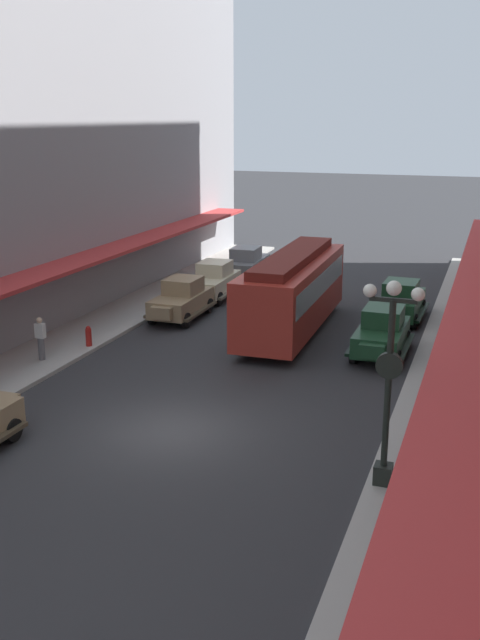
% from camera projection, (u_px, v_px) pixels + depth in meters
% --- Properties ---
extents(ground_plane, '(200.00, 200.00, 0.00)m').
position_uv_depth(ground_plane, '(172.00, 430.00, 21.39)').
color(ground_plane, '#2D2D30').
extents(sidewalk_right, '(3.00, 60.00, 0.15)m').
position_uv_depth(sidewalk_right, '(433.00, 468.00, 18.95)').
color(sidewalk_right, '#A8A59E').
rests_on(sidewalk_right, ground).
extents(parked_car_0, '(2.23, 4.29, 1.84)m').
position_uv_depth(parked_car_0, '(401.00, 299.00, 32.80)').
color(parked_car_0, '#193D23').
rests_on(parked_car_0, ground).
extents(parked_car_1, '(2.29, 4.31, 1.84)m').
position_uv_depth(parked_car_1, '(247.00, 262.00, 41.12)').
color(parked_car_1, slate).
rests_on(parked_car_1, ground).
extents(parked_car_3, '(2.21, 4.29, 1.84)m').
position_uv_depth(parked_car_3, '(213.00, 280.00, 36.75)').
color(parked_car_3, beige).
rests_on(parked_car_3, ground).
extents(parked_car_4, '(2.17, 4.27, 1.84)m').
position_uv_depth(parked_car_4, '(181.00, 298.00, 33.04)').
color(parked_car_4, '#997F5B').
rests_on(parked_car_4, ground).
extents(parked_car_5, '(2.15, 4.26, 1.84)m').
position_uv_depth(parked_car_5, '(382.00, 331.00, 27.95)').
color(parked_car_5, '#193D23').
rests_on(parked_car_5, ground).
extents(streetcar, '(2.70, 9.65, 3.46)m').
position_uv_depth(streetcar, '(292.00, 289.00, 30.58)').
color(streetcar, '#A52D23').
rests_on(streetcar, ground).
extents(lamp_post_with_clock, '(1.42, 0.44, 5.16)m').
position_uv_depth(lamp_post_with_clock, '(389.00, 376.00, 17.25)').
color(lamp_post_with_clock, black).
rests_on(lamp_post_with_clock, sidewalk_right).
extents(fire_hydrant, '(0.24, 0.24, 0.82)m').
position_uv_depth(fire_hydrant, '(89.00, 336.00, 28.66)').
color(fire_hydrant, '#B21E19').
rests_on(fire_hydrant, sidewalk_left).
extents(pedestrian_0, '(0.36, 0.24, 1.64)m').
position_uv_depth(pedestrian_0, '(41.00, 338.00, 26.94)').
color(pedestrian_0, slate).
rests_on(pedestrian_0, sidewalk_left).
extents(pedestrian_1, '(0.36, 0.28, 1.67)m').
position_uv_depth(pedestrian_1, '(459.00, 371.00, 23.42)').
color(pedestrian_1, '#2D2D33').
rests_on(pedestrian_1, sidewalk_right).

